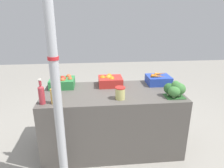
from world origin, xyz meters
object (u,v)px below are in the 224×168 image
(apple_crate, at_px, (62,82))
(pickle_jar, at_px, (120,93))
(juice_bottle_ruby, at_px, (41,94))
(broccoli_pile, at_px, (176,89))
(support_pole, at_px, (54,68))
(orange_crate, at_px, (110,81))
(juice_bottle_golden, at_px, (53,95))
(carrot_crate, at_px, (158,80))

(apple_crate, xyz_separation_m, pickle_jar, (0.71, -0.47, 0.00))
(juice_bottle_ruby, bearing_deg, broccoli_pile, 2.06)
(support_pole, bearing_deg, broccoli_pile, 15.34)
(support_pole, relative_size, orange_crate, 7.99)
(juice_bottle_golden, bearing_deg, orange_crate, 38.08)
(support_pole, xyz_separation_m, orange_crate, (0.56, 0.82, -0.40))
(orange_crate, relative_size, juice_bottle_golden, 1.28)
(carrot_crate, xyz_separation_m, juice_bottle_ruby, (-1.45, -0.52, 0.05))
(broccoli_pile, height_order, juice_bottle_golden, juice_bottle_golden)
(orange_crate, bearing_deg, apple_crate, 179.50)
(apple_crate, bearing_deg, carrot_crate, -0.28)
(juice_bottle_golden, bearing_deg, pickle_jar, 3.84)
(carrot_crate, distance_m, juice_bottle_ruby, 1.54)
(apple_crate, relative_size, juice_bottle_ruby, 1.12)
(broccoli_pile, distance_m, pickle_jar, 0.65)
(orange_crate, relative_size, pickle_jar, 2.22)
(broccoli_pile, distance_m, juice_bottle_golden, 1.38)
(carrot_crate, distance_m, juice_bottle_golden, 1.42)
(juice_bottle_golden, bearing_deg, apple_crate, 87.34)
(apple_crate, distance_m, broccoli_pile, 1.44)
(apple_crate, height_order, orange_crate, apple_crate)
(orange_crate, height_order, juice_bottle_golden, juice_bottle_golden)
(apple_crate, relative_size, orange_crate, 1.00)
(apple_crate, bearing_deg, juice_bottle_golden, -92.66)
(orange_crate, bearing_deg, pickle_jar, -81.21)
(juice_bottle_golden, bearing_deg, broccoli_pile, 2.24)
(support_pole, xyz_separation_m, broccoli_pile, (1.29, 0.35, -0.37))
(juice_bottle_golden, distance_m, pickle_jar, 0.73)
(support_pole, distance_m, orange_crate, 1.07)
(carrot_crate, relative_size, juice_bottle_ruby, 1.12)
(apple_crate, relative_size, carrot_crate, 1.00)
(juice_bottle_golden, xyz_separation_m, pickle_jar, (0.73, 0.05, -0.03))
(support_pole, height_order, broccoli_pile, support_pole)
(apple_crate, height_order, broccoli_pile, broccoli_pile)
(juice_bottle_ruby, relative_size, juice_bottle_golden, 1.14)
(orange_crate, height_order, juice_bottle_ruby, juice_bottle_ruby)
(support_pole, bearing_deg, pickle_jar, 28.70)
(broccoli_pile, relative_size, pickle_jar, 1.73)
(apple_crate, distance_m, pickle_jar, 0.85)
(support_pole, bearing_deg, juice_bottle_golden, 107.67)
(juice_bottle_ruby, height_order, pickle_jar, juice_bottle_ruby)
(carrot_crate, relative_size, pickle_jar, 2.22)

